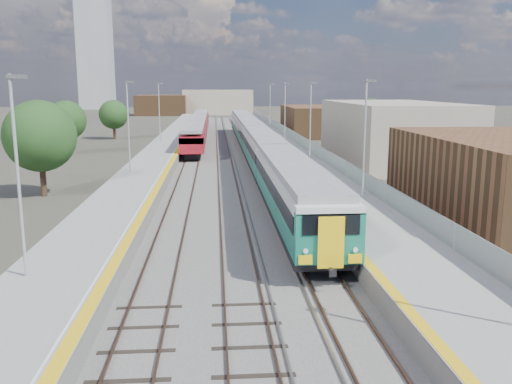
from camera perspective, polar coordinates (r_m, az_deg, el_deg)
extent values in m
plane|color=#47443A|center=(62.71, -1.57, 3.67)|extent=(320.00, 320.00, 0.00)
cube|color=#565451|center=(65.12, -3.66, 3.95)|extent=(10.50, 155.00, 0.06)
cube|color=#4C3323|center=(67.69, -1.12, 4.31)|extent=(0.07, 160.00, 0.14)
cube|color=#4C3323|center=(67.79, 0.10, 4.32)|extent=(0.07, 160.00, 0.14)
cube|color=#4C3323|center=(67.59, -4.09, 4.27)|extent=(0.07, 160.00, 0.14)
cube|color=#4C3323|center=(67.61, -2.87, 4.29)|extent=(0.07, 160.00, 0.14)
cube|color=#4C3323|center=(67.66, -7.06, 4.23)|extent=(0.07, 160.00, 0.14)
cube|color=#4C3323|center=(67.61, -5.84, 4.25)|extent=(0.07, 160.00, 0.14)
cube|color=gray|center=(67.68, -1.40, 4.30)|extent=(0.08, 160.00, 0.10)
cube|color=gray|center=(67.62, -2.59, 4.29)|extent=(0.08, 160.00, 0.10)
cube|color=slate|center=(65.58, 2.92, 4.42)|extent=(4.70, 155.00, 1.00)
cube|color=gray|center=(65.52, 2.92, 4.86)|extent=(4.70, 155.00, 0.03)
cube|color=gold|center=(65.29, 1.09, 4.87)|extent=(0.40, 155.00, 0.01)
cube|color=gray|center=(65.77, 4.84, 5.38)|extent=(0.06, 155.00, 1.20)
cylinder|color=#9EA0A3|center=(35.59, 11.37, 5.52)|extent=(0.12, 0.12, 7.50)
cube|color=#4C4C4F|center=(35.51, 11.99, 11.39)|extent=(0.70, 0.18, 0.14)
cylinder|color=#9EA0A3|center=(55.06, 5.75, 7.57)|extent=(0.12, 0.12, 7.50)
cube|color=#4C4C4F|center=(55.00, 6.09, 11.37)|extent=(0.70, 0.18, 0.14)
cylinder|color=#9EA0A3|center=(74.81, 3.07, 8.52)|extent=(0.12, 0.12, 7.50)
cube|color=#4C4C4F|center=(74.77, 3.29, 11.32)|extent=(0.70, 0.18, 0.14)
cylinder|color=#9EA0A3|center=(94.66, 1.50, 9.07)|extent=(0.12, 0.12, 7.50)
cube|color=#4C4C4F|center=(94.63, 1.66, 11.28)|extent=(0.70, 0.18, 0.14)
cube|color=slate|center=(65.34, -9.66, 4.26)|extent=(4.30, 155.00, 1.00)
cube|color=gray|center=(65.28, -9.67, 4.70)|extent=(4.30, 155.00, 0.03)
cube|color=gold|center=(65.13, -8.00, 4.75)|extent=(0.45, 155.00, 0.01)
cube|color=silver|center=(65.15, -8.31, 4.74)|extent=(0.08, 155.00, 0.01)
cylinder|color=#9EA0A3|center=(21.62, -23.76, 1.32)|extent=(0.12, 0.12, 7.50)
cube|color=#4C4C4F|center=(21.29, -23.89, 11.06)|extent=(0.70, 0.18, 0.14)
cylinder|color=#9EA0A3|center=(46.79, -13.28, 6.72)|extent=(0.12, 0.12, 7.50)
cube|color=#4C4C4F|center=(46.64, -13.18, 11.21)|extent=(0.70, 0.18, 0.14)
cylinder|color=#9EA0A3|center=(72.55, -10.14, 8.29)|extent=(0.12, 0.12, 7.50)
cube|color=#4C4C4F|center=(72.45, -10.04, 11.18)|extent=(0.70, 0.18, 0.14)
cube|color=brown|center=(35.01, 24.77, 1.04)|extent=(9.00, 16.00, 5.20)
cube|color=tan|center=(60.39, 14.09, 6.11)|extent=(11.00, 22.00, 6.40)
cube|color=brown|center=(91.70, 5.76, 7.47)|extent=(8.00, 18.00, 4.80)
cube|color=tan|center=(162.18, -4.04, 9.43)|extent=(20.00, 14.00, 7.00)
cube|color=brown|center=(157.92, -9.91, 9.00)|extent=(14.00, 12.00, 5.60)
cube|color=gray|center=(206.78, -16.56, 13.94)|extent=(11.00, 11.00, 40.00)
cube|color=black|center=(31.70, 3.93, -2.09)|extent=(2.71, 19.43, 0.46)
cube|color=#125F59|center=(31.53, 3.94, -0.68)|extent=(2.81, 19.43, 1.14)
cube|color=black|center=(31.36, 3.97, 0.93)|extent=(2.87, 19.43, 0.78)
cube|color=silver|center=(31.25, 3.98, 2.04)|extent=(2.81, 19.43, 0.48)
cube|color=gray|center=(31.19, 3.99, 2.80)|extent=(2.49, 19.43, 0.40)
cube|color=black|center=(51.18, 0.74, 2.98)|extent=(2.71, 19.43, 0.46)
cube|color=#125F59|center=(51.08, 0.74, 3.87)|extent=(2.81, 19.43, 1.14)
cube|color=black|center=(50.97, 0.74, 4.87)|extent=(2.87, 19.43, 0.78)
cube|color=silver|center=(50.91, 0.75, 5.56)|extent=(2.81, 19.43, 0.48)
cube|color=gray|center=(50.87, 0.75, 6.03)|extent=(2.49, 19.43, 0.40)
cube|color=black|center=(70.92, -0.69, 5.25)|extent=(2.71, 19.43, 0.46)
cube|color=#125F59|center=(70.84, -0.69, 5.89)|extent=(2.81, 19.43, 1.14)
cube|color=black|center=(70.76, -0.69, 6.61)|extent=(2.87, 19.43, 0.78)
cube|color=silver|center=(70.72, -0.69, 7.11)|extent=(2.81, 19.43, 0.48)
cube|color=gray|center=(70.69, -0.69, 7.45)|extent=(2.49, 19.43, 0.40)
cube|color=black|center=(90.74, -1.50, 6.52)|extent=(2.71, 19.43, 0.46)
cube|color=#125F59|center=(90.68, -1.50, 7.02)|extent=(2.81, 19.43, 1.14)
cube|color=black|center=(90.62, -1.50, 7.59)|extent=(2.87, 19.43, 0.78)
cube|color=silver|center=(90.58, -1.51, 7.98)|extent=(2.81, 19.43, 0.48)
cube|color=gray|center=(90.56, -1.51, 8.24)|extent=(2.49, 19.43, 0.40)
cube|color=#125F59|center=(21.88, 7.70, -4.78)|extent=(2.79, 0.60, 2.09)
cube|color=black|center=(21.43, 7.91, -3.47)|extent=(2.29, 0.06, 0.80)
cube|color=yellow|center=(21.56, 7.90, -5.30)|extent=(1.05, 0.10, 2.09)
cube|color=black|center=(66.82, -6.48, 4.44)|extent=(1.76, 14.98, 0.61)
cube|color=maroon|center=(66.67, -6.51, 5.69)|extent=(2.60, 17.62, 1.85)
cube|color=black|center=(66.63, -6.52, 6.08)|extent=(2.65, 17.62, 0.65)
cube|color=gray|center=(66.56, -6.54, 6.88)|extent=(2.32, 17.62, 0.37)
cube|color=black|center=(84.84, -6.05, 5.85)|extent=(1.76, 14.98, 0.61)
cube|color=maroon|center=(84.72, -6.07, 6.83)|extent=(2.60, 17.62, 1.85)
cube|color=black|center=(84.69, -6.07, 7.15)|extent=(2.65, 17.62, 0.65)
cube|color=gray|center=(84.63, -6.09, 7.77)|extent=(2.32, 17.62, 0.37)
cube|color=black|center=(102.90, -5.77, 6.76)|extent=(1.76, 14.98, 0.61)
cube|color=maroon|center=(102.80, -5.78, 7.58)|extent=(2.60, 17.62, 1.85)
cube|color=black|center=(102.77, -5.79, 7.83)|extent=(2.65, 17.62, 0.65)
cube|color=gray|center=(102.72, -5.80, 8.35)|extent=(2.32, 17.62, 0.37)
cylinder|color=#382619|center=(43.25, -21.49, 1.20)|extent=(0.44, 0.44, 2.49)
sphere|color=#1E3B16|center=(42.86, -21.80, 5.49)|extent=(5.26, 5.26, 5.26)
cylinder|color=#382619|center=(69.60, -19.20, 4.73)|extent=(0.44, 0.44, 2.25)
sphere|color=#1E3B16|center=(69.37, -19.36, 7.13)|extent=(4.74, 4.74, 4.74)
cylinder|color=#382619|center=(87.17, -14.68, 6.09)|extent=(0.44, 0.44, 2.11)
sphere|color=#1E3B16|center=(86.99, -14.77, 7.90)|extent=(4.45, 4.45, 4.45)
cylinder|color=#382619|center=(86.71, 11.88, 6.22)|extent=(0.44, 0.44, 2.19)
sphere|color=#1E3B16|center=(86.52, 11.95, 8.10)|extent=(4.62, 4.62, 4.62)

